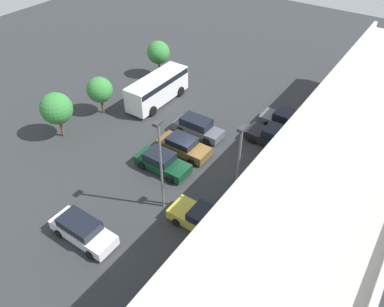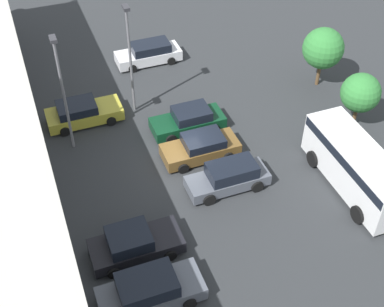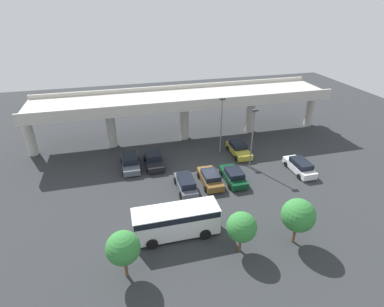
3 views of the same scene
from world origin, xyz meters
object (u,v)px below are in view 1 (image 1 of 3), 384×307
Objects in this scene: parked_car_0 at (287,121)px; parked_car_6 at (82,230)px; tree_front_left at (158,53)px; parked_car_2 at (198,127)px; lamp_post_near_aisle at (238,166)px; lamp_post_mid_lot at (161,160)px; shuttle_bus at (157,87)px; parked_car_5 at (204,220)px; parked_car_1 at (273,137)px; tree_front_centre at (100,90)px; tree_front_right at (56,109)px; parked_car_3 at (183,146)px; parked_car_4 at (162,162)px.

parked_car_6 is at bearing 72.94° from parked_car_0.
parked_car_2 is at bearing 55.01° from tree_front_left.
lamp_post_near_aisle is (12.00, 1.18, 3.67)m from parked_car_0.
lamp_post_mid_lot is (14.27, -3.35, 3.62)m from parked_car_0.
parked_car_6 is (14.06, 0.30, -0.03)m from parked_car_2.
shuttle_bus reaches higher than parked_car_6.
parked_car_2 is 0.97× the size of parked_car_5.
parked_car_0 is at bearing -89.68° from parked_car_5.
parked_car_0 is 12.60m from lamp_post_near_aisle.
tree_front_centre is (4.90, -15.88, 1.81)m from parked_car_1.
tree_front_right reaches higher than parked_car_2.
lamp_post_mid_lot reaches higher than parked_car_3.
parked_car_6 is 17.83m from shuttle_bus.
shuttle_bus is at bearing 112.42° from parked_car_6.
parked_car_6 is at bearing -88.78° from parked_car_2.
parked_car_1 is 9.94m from lamp_post_near_aisle.
parked_car_6 is 15.53m from tree_front_centre.
lamp_post_mid_lot is (5.86, 2.43, 3.68)m from parked_car_3.
lamp_post_near_aisle is 1.84× the size of tree_front_left.
lamp_post_near_aisle is 22.05m from tree_front_left.
lamp_post_near_aisle is 17.77m from tree_front_centre.
parked_car_3 is at bearing 111.97° from tree_front_right.
lamp_post_near_aisle reaches higher than lamp_post_mid_lot.
parked_car_3 is 0.62× the size of lamp_post_mid_lot.
parked_car_1 is at bearing 22.82° from parked_car_2.
tree_front_centre is (-3.33, -9.98, 1.81)m from parked_car_4.
parked_car_3 is at bearing -127.25° from shuttle_bus.
parked_car_0 reaches higher than parked_car_2.
tree_front_left is at bearing 145.01° from parked_car_2.
tree_front_left reaches higher than tree_front_centre.
parked_car_1 is 1.00× the size of parked_car_3.
tree_front_right is at bearing 31.18° from parked_car_1.
tree_front_left is (-13.45, -17.39, -1.63)m from lamp_post_near_aisle.
parked_car_4 reaches higher than parked_car_5.
lamp_post_near_aisle is (3.58, 6.96, 3.73)m from parked_car_3.
parked_car_5 is at bearing -26.39° from lamp_post_near_aisle.
tree_front_centre is (-0.65, -10.19, 1.81)m from parked_car_3.
tree_front_right is at bearing -144.21° from parked_car_2.
parked_car_2 is at bearing -53.88° from parked_car_5.
parked_car_2 is at bearing -161.47° from lamp_post_mid_lot.
lamp_post_near_aisle is (-2.22, 1.10, 3.74)m from parked_car_5.
tree_front_left is at bearing 129.16° from parked_car_4.
lamp_post_mid_lot is at bearing -71.47° from parked_car_2.
parked_car_2 is 14.07m from parked_car_6.
tree_front_left reaches higher than shuttle_bus.
parked_car_2 is 12.37m from tree_front_right.
parked_car_4 is at bearing -27.27° from parked_car_5.
lamp_post_near_aisle is 17.45m from tree_front_right.
shuttle_bus is (-16.46, -6.79, 0.90)m from parked_car_6.
parked_car_2 is at bearing 22.82° from parked_car_1.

